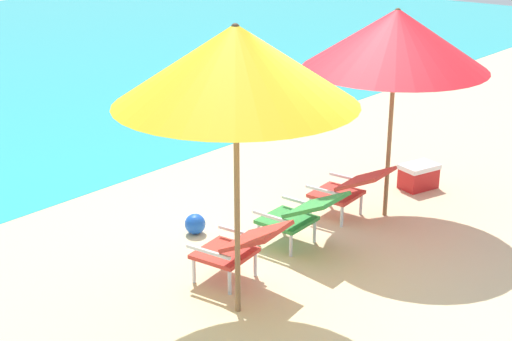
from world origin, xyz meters
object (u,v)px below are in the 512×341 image
lounge_chair_left (239,246)px  beach_ball (195,224)px  beach_umbrella_left (236,65)px  lounge_chair_center (301,213)px  beach_umbrella_right (396,39)px  cooler_box (419,176)px  lounge_chair_right (350,187)px

lounge_chair_left → beach_ball: size_ratio=4.06×
beach_umbrella_left → lounge_chair_center: bearing=14.7°
lounge_chair_center → beach_umbrella_right: (1.35, -0.21, 1.66)m
beach_umbrella_left → beach_ball: beach_umbrella_left is taller
cooler_box → beach_umbrella_left: bearing=-175.6°
lounge_chair_center → cooler_box: 2.39m
lounge_chair_left → cooler_box: lounge_chair_left is taller
lounge_chair_center → beach_umbrella_left: size_ratio=0.35×
lounge_chair_right → lounge_chair_left: bearing=-178.0°
lounge_chair_left → lounge_chair_center: size_ratio=1.04×
beach_umbrella_right → cooler_box: size_ratio=5.33×
lounge_chair_right → beach_umbrella_left: size_ratio=0.35×
beach_ball → lounge_chair_left: bearing=-114.6°
cooler_box → lounge_chair_left: bearing=179.4°
lounge_chair_right → cooler_box: 1.44m
lounge_chair_center → lounge_chair_right: (0.96, 0.03, 0.00)m
lounge_chair_right → beach_ball: size_ratio=3.93×
cooler_box → beach_ball: bearing=157.6°
lounge_chair_left → lounge_chair_center: 0.99m
beach_umbrella_left → beach_ball: size_ratio=11.12×
lounge_chair_left → beach_umbrella_left: size_ratio=0.36×
lounge_chair_center → lounge_chair_right: bearing=1.9°
lounge_chair_left → beach_ball: (0.52, 1.14, -0.29)m
beach_ball → beach_umbrella_left: bearing=-121.6°
beach_umbrella_right → cooler_box: beach_umbrella_right is taller
lounge_chair_right → beach_ball: lounge_chair_right is taller
beach_ball → cooler_box: bearing=-22.4°
beach_umbrella_left → beach_ball: 2.73m
lounge_chair_left → beach_umbrella_right: (2.34, -0.17, 1.66)m
beach_umbrella_left → beach_ball: (0.90, 1.46, -2.13)m
beach_umbrella_right → beach_ball: bearing=144.3°
beach_umbrella_left → beach_umbrella_right: 2.73m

